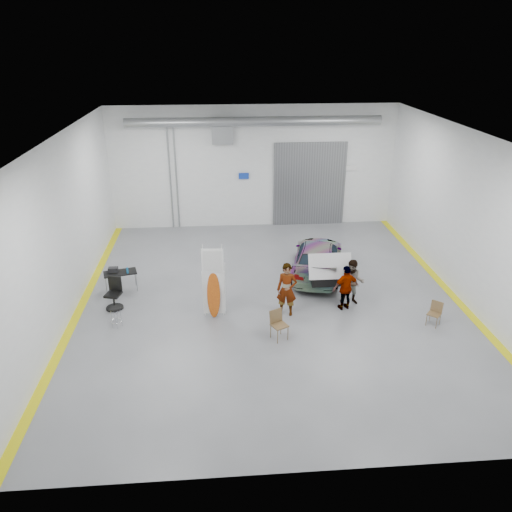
{
  "coord_description": "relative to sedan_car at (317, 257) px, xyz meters",
  "views": [
    {
      "loc": [
        -1.82,
        -16.12,
        8.91
      ],
      "look_at": [
        -0.48,
        0.61,
        1.5
      ],
      "focal_mm": 35.0,
      "sensor_mm": 36.0,
      "label": 1
    }
  ],
  "objects": [
    {
      "name": "folding_chair_far",
      "position": [
        3.11,
        -4.34,
        -0.42
      ],
      "size": [
        0.55,
        0.61,
        0.83
      ],
      "rotation": [
        0.0,
        0.0,
        -0.74
      ],
      "color": "brown",
      "rests_on": "ground"
    },
    {
      "name": "person_a",
      "position": [
        -1.71,
        -3.22,
        0.28
      ],
      "size": [
        0.79,
        0.61,
        1.92
      ],
      "primitive_type": "imported",
      "rotation": [
        0.0,
        0.0,
        -0.25
      ],
      "color": "#986D52",
      "rests_on": "ground"
    },
    {
      "name": "shop_stool",
      "position": [
        -7.46,
        -3.61,
        -0.31
      ],
      "size": [
        0.37,
        0.37,
        0.73
      ],
      "rotation": [
        0.0,
        0.0,
        0.16
      ],
      "color": "black",
      "rests_on": "ground"
    },
    {
      "name": "office_chair",
      "position": [
        -7.76,
        -2.3,
        -0.17
      ],
      "size": [
        0.62,
        0.65,
        1.15
      ],
      "rotation": [
        0.0,
        0.0,
        -0.26
      ],
      "color": "black",
      "rests_on": "ground"
    },
    {
      "name": "person_b",
      "position": [
        0.76,
        -2.62,
        0.17
      ],
      "size": [
        0.98,
        0.85,
        1.69
      ],
      "primitive_type": "imported",
      "rotation": [
        0.0,
        0.0,
        -0.31
      ],
      "color": "teal",
      "rests_on": "ground"
    },
    {
      "name": "ground",
      "position": [
        -2.15,
        -2.13,
        -0.67
      ],
      "size": [
        16.0,
        16.0,
        0.0
      ],
      "primitive_type": "plane",
      "color": "slate",
      "rests_on": "ground"
    },
    {
      "name": "surfboard_display",
      "position": [
        -4.19,
        -3.17,
        0.42
      ],
      "size": [
        0.76,
        0.25,
        2.69
      ],
      "rotation": [
        0.0,
        0.0,
        -0.09
      ],
      "color": "white",
      "rests_on": "ground"
    },
    {
      "name": "work_table",
      "position": [
        -7.8,
        -0.94,
        0.09
      ],
      "size": [
        1.32,
        0.88,
        0.98
      ],
      "rotation": [
        0.0,
        0.0,
        0.25
      ],
      "color": "gray",
      "rests_on": "ground"
    },
    {
      "name": "person_c",
      "position": [
        0.42,
        -3.01,
        0.16
      ],
      "size": [
        1.04,
        0.64,
        1.67
      ],
      "primitive_type": "imported",
      "rotation": [
        0.0,
        0.0,
        3.4
      ],
      "color": "#AB6739",
      "rests_on": "ground"
    },
    {
      "name": "folding_chair_near",
      "position": [
        -2.14,
        -4.74,
        -0.37
      ],
      "size": [
        0.61,
        0.66,
        0.97
      ],
      "rotation": [
        0.0,
        0.0,
        0.48
      ],
      "color": "brown",
      "rests_on": "ground"
    },
    {
      "name": "sedan_car",
      "position": [
        0.0,
        0.0,
        0.0
      ],
      "size": [
        3.02,
        4.98,
        1.35
      ],
      "primitive_type": "imported",
      "rotation": [
        0.0,
        0.0,
        2.88
      ],
      "color": "silver",
      "rests_on": "ground"
    },
    {
      "name": "trunk_lid",
      "position": [
        0.0,
        -2.07,
        0.69
      ],
      "size": [
        1.57,
        0.95,
        0.04
      ],
      "primitive_type": "cube",
      "color": "silver",
      "rests_on": "sedan_car"
    },
    {
      "name": "room_shell",
      "position": [
        -1.91,
        0.09,
        3.4
      ],
      "size": [
        14.02,
        16.18,
        6.01
      ],
      "color": "silver",
      "rests_on": "ground"
    }
  ]
}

